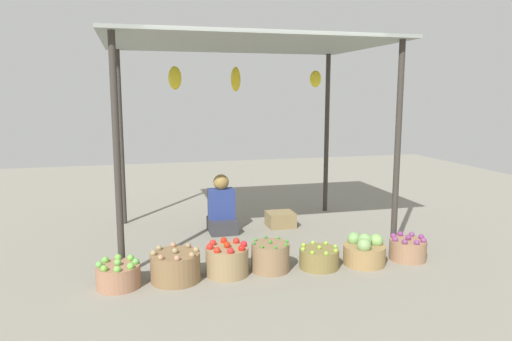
# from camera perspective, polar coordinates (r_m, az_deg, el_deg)

# --- Properties ---
(ground_plane) EXTENTS (14.00, 14.00, 0.00)m
(ground_plane) POSITION_cam_1_polar(r_m,az_deg,el_deg) (6.33, -1.22, -7.77)
(ground_plane) COLOR gray
(market_stall_structure) EXTENTS (3.39, 2.36, 2.48)m
(market_stall_structure) POSITION_cam_1_polar(r_m,az_deg,el_deg) (6.08, -1.36, 13.31)
(market_stall_structure) COLOR #38332D
(market_stall_structure) RESTS_ON ground
(vendor_person) EXTENTS (0.36, 0.44, 0.78)m
(vendor_person) POSITION_cam_1_polar(r_m,az_deg,el_deg) (6.46, -4.11, -4.70)
(vendor_person) COLOR #343439
(vendor_person) RESTS_ON ground
(basket_green_apples) EXTENTS (0.42, 0.42, 0.28)m
(basket_green_apples) POSITION_cam_1_polar(r_m,az_deg,el_deg) (4.89, -16.08, -11.89)
(basket_green_apples) COLOR #9D6E53
(basket_green_apples) RESTS_ON ground
(basket_potatoes) EXTENTS (0.49, 0.49, 0.34)m
(basket_potatoes) POSITION_cam_1_polar(r_m,az_deg,el_deg) (4.91, -9.57, -11.20)
(basket_potatoes) COLOR olive
(basket_potatoes) RESTS_ON ground
(basket_red_tomatoes) EXTENTS (0.44, 0.44, 0.35)m
(basket_red_tomatoes) POSITION_cam_1_polar(r_m,az_deg,el_deg) (5.00, -3.46, -10.62)
(basket_red_tomatoes) COLOR #947A52
(basket_red_tomatoes) RESTS_ON ground
(basket_green_chilies) EXTENTS (0.40, 0.40, 0.33)m
(basket_green_chilies) POSITION_cam_1_polar(r_m,az_deg,el_deg) (5.10, 1.72, -10.23)
(basket_green_chilies) COLOR #8A6C4B
(basket_green_chilies) RESTS_ON ground
(basket_limes) EXTENTS (0.42, 0.42, 0.25)m
(basket_limes) POSITION_cam_1_polar(r_m,az_deg,el_deg) (5.24, 7.52, -10.29)
(basket_limes) COLOR olive
(basket_limes) RESTS_ON ground
(basket_cabbages) EXTENTS (0.46, 0.46, 0.35)m
(basket_cabbages) POSITION_cam_1_polar(r_m,az_deg,el_deg) (5.42, 12.77, -9.39)
(basket_cabbages) COLOR #9C7A4A
(basket_cabbages) RESTS_ON ground
(basket_purple_onions) EXTENTS (0.41, 0.41, 0.28)m
(basket_purple_onions) POSITION_cam_1_polar(r_m,az_deg,el_deg) (5.70, 17.62, -8.89)
(basket_purple_onions) COLOR #997152
(basket_purple_onions) RESTS_ON ground
(wooden_crate_near_vendor) EXTENTS (0.37, 0.34, 0.20)m
(wooden_crate_near_vendor) POSITION_cam_1_polar(r_m,az_deg,el_deg) (6.74, 2.93, -5.82)
(wooden_crate_near_vendor) COLOR olive
(wooden_crate_near_vendor) RESTS_ON ground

